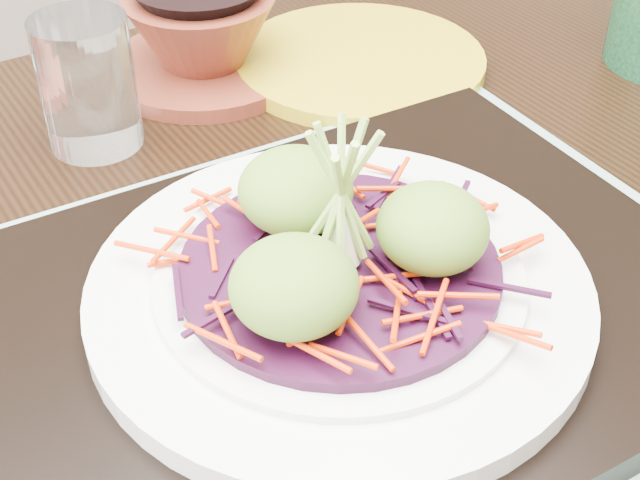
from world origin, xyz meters
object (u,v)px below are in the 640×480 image
serving_tray (339,313)px  water_glass (88,83)px  yellow_plate (360,61)px  dining_table (302,435)px  white_plate (339,288)px  terracotta_bowl_set (203,40)px

serving_tray → water_glass: water_glass is taller
yellow_plate → dining_table: bearing=-131.0°
white_plate → dining_table: bearing=125.2°
dining_table → yellow_plate: bearing=49.2°
dining_table → white_plate: bearing=-54.6°
white_plate → serving_tray: bearing=45.0°
serving_tray → dining_table: bearing=128.0°
serving_tray → terracotta_bowl_set: (0.08, 0.33, 0.02)m
serving_tray → water_glass: bearing=101.2°
white_plate → water_glass: size_ratio=2.82×
serving_tray → yellow_plate: size_ratio=2.00×
dining_table → terracotta_bowl_set: (0.09, 0.31, 0.14)m
serving_tray → yellow_plate: bearing=56.0°
dining_table → terracotta_bowl_set: terracotta_bowl_set is taller
dining_table → terracotta_bowl_set: bearing=73.3°
serving_tray → white_plate: white_plate is taller
white_plate → terracotta_bowl_set: (0.08, 0.33, -0.00)m
yellow_plate → serving_tray: bearing=-126.8°
serving_tray → water_glass: (-0.04, 0.27, 0.04)m
white_plate → yellow_plate: 0.33m
dining_table → terracotta_bowl_set: size_ratio=6.21×
white_plate → water_glass: water_glass is taller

